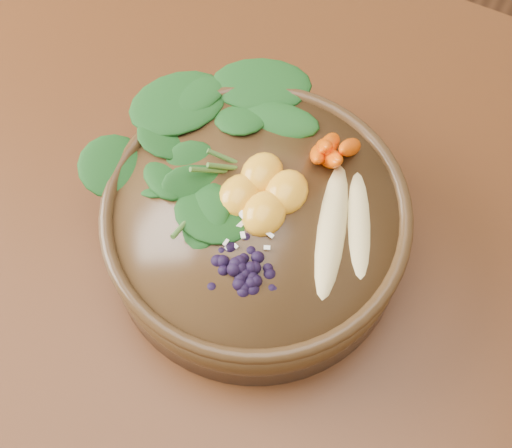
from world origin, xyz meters
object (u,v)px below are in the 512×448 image
(carrot_cluster, at_px, (333,129))
(blueberry_pile, at_px, (242,259))
(mandarin_cluster, at_px, (263,185))
(dining_table, at_px, (88,245))
(banana_halves, at_px, (347,220))
(kale_heap, at_px, (226,134))
(stoneware_bowl, at_px, (256,229))

(carrot_cluster, distance_m, blueberry_pile, 0.14)
(mandarin_cluster, bearing_deg, dining_table, -161.91)
(banana_halves, bearing_deg, kale_heap, 156.45)
(banana_halves, distance_m, mandarin_cluster, 0.08)
(kale_heap, bearing_deg, mandarin_cluster, -30.20)
(dining_table, xyz_separation_m, banana_halves, (0.27, 0.06, 0.18))
(stoneware_bowl, relative_size, banana_halves, 1.74)
(dining_table, bearing_deg, carrot_cluster, 29.73)
(stoneware_bowl, height_order, banana_halves, banana_halves)
(kale_heap, distance_m, mandarin_cluster, 0.06)
(stoneware_bowl, height_order, kale_heap, kale_heap)
(dining_table, distance_m, blueberry_pile, 0.28)
(stoneware_bowl, relative_size, blueberry_pile, 2.16)
(banana_halves, height_order, mandarin_cluster, mandarin_cluster)
(carrot_cluster, relative_size, blueberry_pile, 0.60)
(carrot_cluster, bearing_deg, mandarin_cluster, -129.81)
(stoneware_bowl, height_order, blueberry_pile, blueberry_pile)
(dining_table, relative_size, banana_halves, 9.87)
(banana_halves, bearing_deg, stoneware_bowl, -177.26)
(banana_halves, height_order, blueberry_pile, blueberry_pile)
(dining_table, distance_m, mandarin_cluster, 0.27)
(banana_halves, distance_m, blueberry_pile, 0.10)
(dining_table, bearing_deg, blueberry_pile, -3.38)
(carrot_cluster, bearing_deg, banana_halves, -66.94)
(dining_table, height_order, stoneware_bowl, stoneware_bowl)
(carrot_cluster, xyz_separation_m, mandarin_cluster, (-0.04, -0.07, -0.02))
(kale_heap, xyz_separation_m, blueberry_pile, (0.07, -0.11, -0.00))
(stoneware_bowl, relative_size, mandarin_cluster, 3.15)
(blueberry_pile, bearing_deg, mandarin_cluster, 102.32)
(dining_table, distance_m, banana_halves, 0.33)
(banana_halves, relative_size, mandarin_cluster, 1.81)
(stoneware_bowl, distance_m, carrot_cluster, 0.12)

